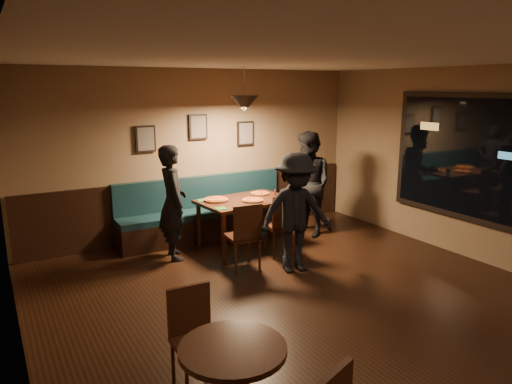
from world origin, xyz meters
The scene contains 28 objects.
floor centered at (0.00, 0.00, 0.00)m, with size 7.00×7.00×0.00m, color black.
ceiling centered at (0.00, 0.00, 2.80)m, with size 7.00×7.00×0.00m, color silver.
wall_back centered at (0.00, 3.50, 1.40)m, with size 6.00×6.00×0.00m, color #8C704F.
wall_left centered at (-3.00, 0.00, 1.40)m, with size 7.00×7.00×0.00m, color #8C704F.
wall_right centered at (3.00, 0.00, 1.40)m, with size 7.00×7.00×0.00m, color #8C704F.
wainscot centered at (0.00, 3.47, 0.50)m, with size 5.88×0.06×1.00m, color black.
booth_bench centered at (0.00, 3.20, 0.50)m, with size 3.00×0.60×1.00m, color #0F232D, non-canonical shape.
window_frame centered at (2.96, 0.50, 1.50)m, with size 0.06×2.56×1.86m, color black.
window_glass centered at (2.93, 0.50, 1.50)m, with size 2.40×2.40×0.00m, color black.
picture_left centered at (-0.90, 3.47, 1.70)m, with size 0.32×0.04×0.42m, color black.
picture_center centered at (0.00, 3.47, 1.85)m, with size 0.32×0.04×0.42m, color black.
picture_right centered at (0.90, 3.47, 1.70)m, with size 0.32×0.04×0.42m, color black.
pendant_lamp centered at (0.36, 2.53, 2.25)m, with size 0.44×0.44×0.25m, color black.
dining_table centered at (0.36, 2.53, 0.38)m, with size 1.42×0.91×0.76m, color black.
chair_near_left centered at (-0.13, 1.71, 0.48)m, with size 0.42×0.42×0.95m, color black, non-canonical shape.
chair_near_right centered at (0.63, 1.89, 0.48)m, with size 0.42×0.42×0.96m, color black, non-canonical shape.
diner_left centered at (-0.82, 2.57, 0.85)m, with size 0.62×0.41×1.70m, color black.
diner_right centered at (1.58, 2.49, 0.89)m, with size 0.86×0.67×1.78m, color black.
diner_front centered at (0.45, 1.25, 0.83)m, with size 1.07×0.61×1.66m, color black.
pizza_a centered at (-0.07, 2.67, 0.78)m, with size 0.38×0.38×0.04m, color gold.
pizza_b centered at (0.41, 2.36, 0.78)m, with size 0.33×0.33×0.04m, color gold.
pizza_c centered at (0.76, 2.72, 0.78)m, with size 0.31×0.31×0.04m, color orange.
soda_glass centered at (0.99, 2.26, 0.83)m, with size 0.06×0.06×0.14m, color black.
tabasco_bottle centered at (0.91, 2.50, 0.82)m, with size 0.03×0.03×0.11m, color #990805.
napkin_a centered at (-0.24, 2.81, 0.76)m, with size 0.15×0.15×0.01m, color #217E41.
napkin_b centered at (-0.22, 2.20, 0.76)m, with size 0.15×0.15×0.01m, color #207823.
cutlery_set centered at (0.40, 2.15, 0.76)m, with size 0.02×0.21×0.00m, color silver.
cafe_chair_far centered at (-1.76, -0.50, 0.43)m, with size 0.38×0.38×0.87m, color black, non-canonical shape.
Camera 1 is at (-3.12, -3.81, 2.51)m, focal length 33.04 mm.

